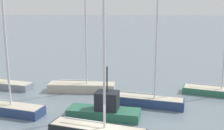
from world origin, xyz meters
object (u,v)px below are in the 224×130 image
(fishing_boat_1, at_px, (105,109))
(sailboat_5, at_px, (6,106))
(sailboat_2, at_px, (97,130))
(sailboat_3, at_px, (4,83))
(sailboat_0, at_px, (149,100))
(sailboat_1, at_px, (82,86))
(sailboat_6, at_px, (216,90))

(fishing_boat_1, bearing_deg, sailboat_5, -174.20)
(sailboat_2, distance_m, fishing_boat_1, 3.59)
(sailboat_3, bearing_deg, sailboat_5, -50.39)
(sailboat_0, height_order, sailboat_3, sailboat_3)
(sailboat_1, distance_m, fishing_boat_1, 7.55)
(sailboat_2, bearing_deg, fishing_boat_1, 102.21)
(sailboat_1, xyz_separation_m, sailboat_2, (2.92, -10.47, -0.01))
(sailboat_2, xyz_separation_m, sailboat_5, (-8.26, 3.99, 0.04))
(sailboat_1, xyz_separation_m, sailboat_6, (13.92, -0.29, -0.14))
(sailboat_3, bearing_deg, fishing_boat_1, -18.57)
(sailboat_6, bearing_deg, sailboat_2, -119.49)
(sailboat_1, xyz_separation_m, sailboat_5, (-5.34, -6.48, 0.03))
(sailboat_3, relative_size, fishing_boat_1, 2.03)
(sailboat_6, xyz_separation_m, fishing_boat_1, (-10.82, -6.60, 0.24))
(sailboat_0, relative_size, fishing_boat_1, 1.85)
(sailboat_0, xyz_separation_m, sailboat_6, (7.06, 3.72, -0.12))
(sailboat_0, distance_m, sailboat_5, 12.45)
(sailboat_2, xyz_separation_m, sailboat_6, (11.00, 10.18, -0.13))
(sailboat_0, bearing_deg, sailboat_2, -108.38)
(sailboat_5, height_order, fishing_boat_1, sailboat_5)
(sailboat_0, xyz_separation_m, sailboat_5, (-12.20, -2.47, 0.05))
(sailboat_0, distance_m, fishing_boat_1, 4.73)
(sailboat_1, xyz_separation_m, fishing_boat_1, (3.11, -6.89, 0.10))
(sailboat_3, height_order, sailboat_5, sailboat_5)
(sailboat_0, distance_m, sailboat_1, 7.95)
(sailboat_2, relative_size, fishing_boat_1, 1.85)
(sailboat_5, bearing_deg, fishing_boat_1, 11.58)
(sailboat_0, bearing_deg, sailboat_6, 40.79)
(sailboat_0, height_order, sailboat_5, sailboat_5)
(sailboat_5, bearing_deg, sailboat_1, 64.82)
(sailboat_5, xyz_separation_m, fishing_boat_1, (8.45, -0.40, 0.07))
(sailboat_3, xyz_separation_m, sailboat_6, (22.71, -0.98, -0.11))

